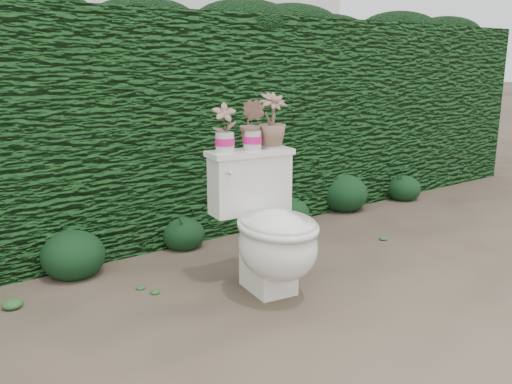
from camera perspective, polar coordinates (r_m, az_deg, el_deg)
ground at (r=3.03m, az=2.67°, el=-11.22°), size 60.00×60.00×0.00m
hedge at (r=4.14m, az=-11.40°, el=6.84°), size 8.00×1.00×1.60m
house_wall at (r=8.49m, az=-21.37°, el=17.71°), size 8.00×3.50×4.00m
toilet at (r=3.01m, az=1.49°, el=-4.13°), size 0.55×0.74×0.78m
potted_plant_left at (r=3.03m, az=-3.32°, el=6.65°), size 0.16×0.14×0.26m
potted_plant_center at (r=3.10m, az=-0.40°, el=6.97°), size 0.16×0.18×0.27m
potted_plant_right at (r=3.16m, az=1.72°, el=7.38°), size 0.20×0.20×0.30m
liriope_clump_2 at (r=3.48m, az=-18.73°, el=-5.88°), size 0.38×0.38×0.31m
liriope_clump_3 at (r=3.82m, az=-7.68°, el=-4.03°), size 0.30×0.30×0.24m
liriope_clump_4 at (r=4.20m, az=3.34°, el=-2.02°), size 0.35×0.35×0.28m
liriope_clump_5 at (r=4.79m, az=9.16°, el=0.19°), size 0.43×0.43×0.34m
liriope_clump_6 at (r=5.28m, az=15.28°, el=0.65°), size 0.32×0.32×0.26m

